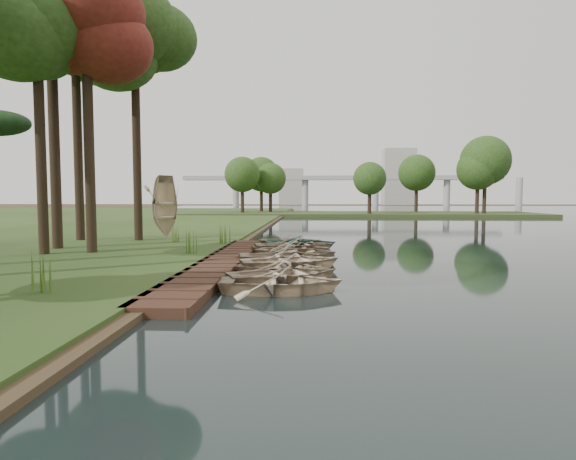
{
  "coord_description": "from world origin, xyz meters",
  "views": [
    {
      "loc": [
        1.84,
        -18.1,
        2.71
      ],
      "look_at": [
        0.96,
        -0.09,
        1.45
      ],
      "focal_mm": 30.0,
      "sensor_mm": 36.0,
      "label": 1
    }
  ],
  "objects_px": {
    "boardwalk": "(221,264)",
    "rowboat_0": "(281,280)",
    "stored_rowboat": "(165,232)",
    "rowboat_2": "(282,266)",
    "rowboat_1": "(284,272)"
  },
  "relations": [
    {
      "from": "boardwalk",
      "to": "rowboat_0",
      "type": "distance_m",
      "value": 5.57
    },
    {
      "from": "rowboat_0",
      "to": "stored_rowboat",
      "type": "bearing_deg",
      "value": 25.04
    },
    {
      "from": "rowboat_0",
      "to": "stored_rowboat",
      "type": "xyz_separation_m",
      "value": [
        -7.5,
        13.82,
        0.27
      ]
    },
    {
      "from": "rowboat_2",
      "to": "stored_rowboat",
      "type": "height_order",
      "value": "stored_rowboat"
    },
    {
      "from": "stored_rowboat",
      "to": "rowboat_0",
      "type": "bearing_deg",
      "value": -119.77
    },
    {
      "from": "boardwalk",
      "to": "stored_rowboat",
      "type": "bearing_deg",
      "value": 118.84
    },
    {
      "from": "rowboat_1",
      "to": "stored_rowboat",
      "type": "bearing_deg",
      "value": 7.87
    },
    {
      "from": "rowboat_0",
      "to": "stored_rowboat",
      "type": "height_order",
      "value": "stored_rowboat"
    },
    {
      "from": "rowboat_0",
      "to": "stored_rowboat",
      "type": "distance_m",
      "value": 15.73
    },
    {
      "from": "boardwalk",
      "to": "stored_rowboat",
      "type": "height_order",
      "value": "stored_rowboat"
    },
    {
      "from": "rowboat_1",
      "to": "rowboat_0",
      "type": "bearing_deg",
      "value": 156.44
    },
    {
      "from": "boardwalk",
      "to": "rowboat_0",
      "type": "bearing_deg",
      "value": -62.15
    },
    {
      "from": "rowboat_2",
      "to": "rowboat_0",
      "type": "bearing_deg",
      "value": -166.08
    },
    {
      "from": "boardwalk",
      "to": "rowboat_1",
      "type": "relative_size",
      "value": 4.58
    },
    {
      "from": "rowboat_1",
      "to": "stored_rowboat",
      "type": "height_order",
      "value": "stored_rowboat"
    }
  ]
}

